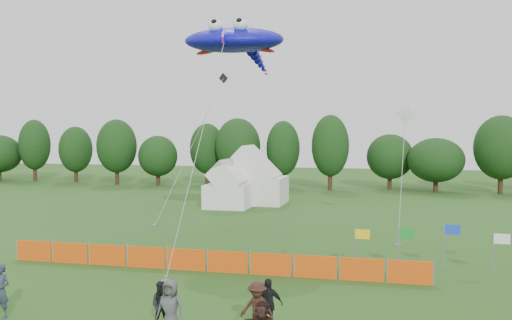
% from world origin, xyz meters
% --- Properties ---
extents(treeline, '(104.57, 8.78, 8.36)m').
position_xyz_m(treeline, '(1.61, 44.93, 4.18)').
color(treeline, '#382314').
rests_on(treeline, ground).
extents(tent_left, '(3.66, 3.66, 3.23)m').
position_xyz_m(tent_left, '(-7.67, 27.86, 1.63)').
color(tent_left, white).
rests_on(tent_left, ground).
extents(tent_right, '(5.48, 4.38, 3.87)m').
position_xyz_m(tent_right, '(-6.23, 31.05, 1.95)').
color(tent_right, white).
rests_on(tent_right, ground).
extents(barrier_fence, '(19.90, 0.06, 1.00)m').
position_xyz_m(barrier_fence, '(-2.55, 6.89, 0.50)').
color(barrier_fence, '#DD4A0C').
rests_on(barrier_fence, ground).
extents(flag_row, '(6.73, 0.64, 2.18)m').
position_xyz_m(flag_row, '(7.20, 9.16, 1.35)').
color(flag_row, gray).
rests_on(flag_row, ground).
extents(spectator_a, '(0.69, 0.46, 1.88)m').
position_xyz_m(spectator_a, '(-7.38, -0.92, 0.94)').
color(spectator_a, '#293344').
rests_on(spectator_a, ground).
extents(spectator_b, '(0.87, 0.74, 1.57)m').
position_xyz_m(spectator_b, '(-1.53, -0.63, 0.78)').
color(spectator_b, black).
rests_on(spectator_b, ground).
extents(spectator_c, '(1.22, 0.83, 1.75)m').
position_xyz_m(spectator_c, '(1.63, -0.54, 0.87)').
color(spectator_c, '#331B14').
rests_on(spectator_c, ground).
extents(spectator_d, '(1.09, 0.78, 1.71)m').
position_xyz_m(spectator_d, '(1.84, 0.01, 0.86)').
color(spectator_d, black).
rests_on(spectator_d, ground).
extents(spectator_e, '(0.94, 0.64, 1.85)m').
position_xyz_m(spectator_e, '(-0.94, -1.36, 0.92)').
color(spectator_e, '#434447').
rests_on(spectator_e, ground).
extents(stingray_kite, '(6.23, 17.62, 12.73)m').
position_xyz_m(stingray_kite, '(-3.33, 14.86, 11.66)').
color(stingray_kite, '#120ED2').
rests_on(stingray_kite, ground).
extents(small_kite_white, '(1.29, 5.21, 8.11)m').
position_xyz_m(small_kite_white, '(6.30, 18.66, 5.60)').
color(small_kite_white, white).
rests_on(small_kite_white, ground).
extents(small_kite_dark, '(2.90, 8.72, 11.09)m').
position_xyz_m(small_kite_dark, '(-8.65, 22.91, 6.20)').
color(small_kite_dark, black).
rests_on(small_kite_dark, ground).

